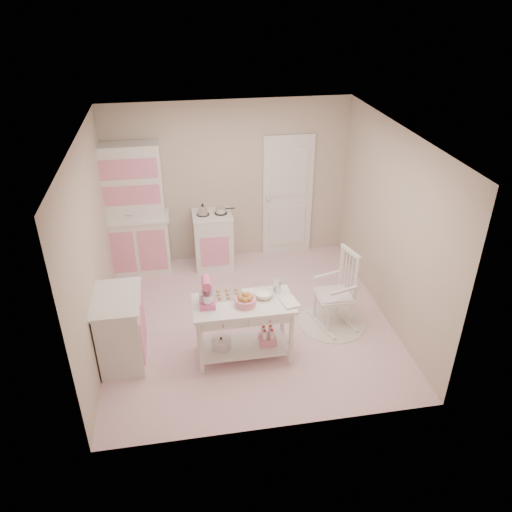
{
  "coord_description": "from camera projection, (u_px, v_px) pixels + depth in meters",
  "views": [
    {
      "loc": [
        -0.83,
        -5.52,
        4.17
      ],
      "look_at": [
        0.07,
        -0.2,
        1.13
      ],
      "focal_mm": 35.0,
      "sensor_mm": 36.0,
      "label": 1
    }
  ],
  "objects": [
    {
      "name": "metal_pitcher",
      "position": [
        277.0,
        286.0,
        6.05
      ],
      "size": [
        0.1,
        0.1,
        0.17
      ],
      "primitive_type": "cylinder",
      "color": "silver",
      "rests_on": "work_table"
    },
    {
      "name": "bread_basket",
      "position": [
        245.0,
        302.0,
        5.83
      ],
      "size": [
        0.25,
        0.25,
        0.09
      ],
      "primitive_type": "cylinder",
      "color": "pink",
      "rests_on": "work_table"
    },
    {
      "name": "mixing_bowl",
      "position": [
        264.0,
        294.0,
        5.98
      ],
      "size": [
        0.24,
        0.24,
        0.08
      ],
      "primitive_type": "imported",
      "color": "white",
      "rests_on": "work_table"
    },
    {
      "name": "stand_mixer",
      "position": [
        207.0,
        293.0,
        5.76
      ],
      "size": [
        0.2,
        0.28,
        0.34
      ],
      "primitive_type": "cube",
      "rotation": [
        0.0,
        0.0,
        -0.02
      ],
      "color": "pink",
      "rests_on": "work_table"
    },
    {
      "name": "cookie_tray",
      "position": [
        229.0,
        295.0,
        6.02
      ],
      "size": [
        0.34,
        0.24,
        0.02
      ],
      "primitive_type": "cube",
      "color": "silver",
      "rests_on": "work_table"
    },
    {
      "name": "room_shell",
      "position": [
        247.0,
        212.0,
        6.1
      ],
      "size": [
        3.84,
        3.84,
        2.62
      ],
      "color": "pink",
      "rests_on": "ground"
    },
    {
      "name": "recipe_book",
      "position": [
        283.0,
        304.0,
        5.85
      ],
      "size": [
        0.23,
        0.28,
        0.02
      ],
      "primitive_type": "imported",
      "rotation": [
        0.0,
        0.0,
        0.2
      ],
      "color": "white",
      "rests_on": "work_table"
    },
    {
      "name": "stove",
      "position": [
        213.0,
        240.0,
        8.02
      ],
      "size": [
        0.62,
        0.57,
        0.92
      ],
      "primitive_type": "cube",
      "color": "white",
      "rests_on": "ground"
    },
    {
      "name": "work_table",
      "position": [
        244.0,
        330.0,
        6.09
      ],
      "size": [
        1.2,
        0.6,
        0.8
      ],
      "primitive_type": "cube",
      "color": "white",
      "rests_on": "ground"
    },
    {
      "name": "base_cabinet",
      "position": [
        121.0,
        329.0,
        6.0
      ],
      "size": [
        0.54,
        0.84,
        0.92
      ],
      "primitive_type": "cube",
      "color": "white",
      "rests_on": "ground"
    },
    {
      "name": "rocking_chair",
      "position": [
        335.0,
        289.0,
        6.59
      ],
      "size": [
        0.66,
        0.82,
        1.1
      ],
      "primitive_type": "cube",
      "rotation": [
        0.0,
        0.0,
        0.27
      ],
      "color": "white",
      "rests_on": "ground"
    },
    {
      "name": "door",
      "position": [
        288.0,
        196.0,
        8.15
      ],
      "size": [
        0.82,
        0.05,
        2.04
      ],
      "primitive_type": "cube",
      "color": "white",
      "rests_on": "ground"
    },
    {
      "name": "lace_rug",
      "position": [
        332.0,
        323.0,
        6.86
      ],
      "size": [
        0.92,
        0.92,
        0.01
      ],
      "primitive_type": "cylinder",
      "color": "white",
      "rests_on": "ground"
    },
    {
      "name": "hutch",
      "position": [
        133.0,
        211.0,
        7.6
      ],
      "size": [
        1.06,
        0.5,
        2.08
      ],
      "primitive_type": "cube",
      "color": "white",
      "rests_on": "ground"
    }
  ]
}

